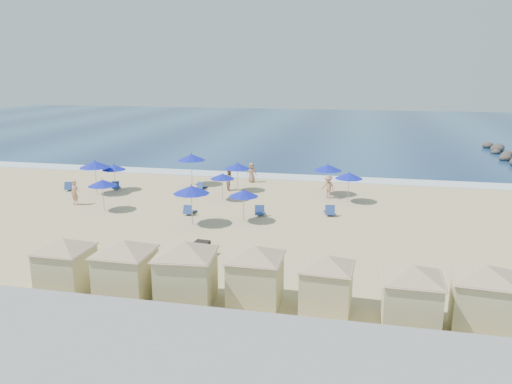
{
  "coord_description": "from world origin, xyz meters",
  "views": [
    {
      "loc": [
        8.85,
        -27.45,
        9.29
      ],
      "look_at": [
        2.22,
        3.0,
        1.66
      ],
      "focal_mm": 35.0,
      "sensor_mm": 36.0,
      "label": 1
    }
  ],
  "objects_px": {
    "umbrella_7": "(244,193)",
    "umbrella_1": "(95,164)",
    "cabana_4": "(327,276)",
    "beachgoer_1": "(230,180)",
    "umbrella_6": "(237,166)",
    "cabana_1": "(125,262)",
    "umbrella_3": "(191,157)",
    "cabana_6": "(483,289)",
    "umbrella_8": "(328,168)",
    "umbrella_0": "(114,167)",
    "beachgoer_3": "(252,173)",
    "cabana_2": "(186,265)",
    "umbrella_4": "(222,176)",
    "cabana_5": "(412,289)",
    "trash_bin": "(202,249)",
    "umbrella_5": "(191,190)",
    "cabana_0": "(65,258)",
    "umbrella_9": "(349,176)",
    "umbrella_2": "(102,183)",
    "beachgoer_0": "(75,193)",
    "beachgoer_2": "(328,187)",
    "cabana_3": "(255,268)"
  },
  "relations": [
    {
      "from": "cabana_3",
      "to": "beachgoer_3",
      "type": "height_order",
      "value": "cabana_3"
    },
    {
      "from": "cabana_5",
      "to": "umbrella_1",
      "type": "xyz_separation_m",
      "value": [
        -21.9,
        16.31,
        0.75
      ]
    },
    {
      "from": "cabana_0",
      "to": "beachgoer_0",
      "type": "relative_size",
      "value": 2.44
    },
    {
      "from": "umbrella_1",
      "to": "umbrella_6",
      "type": "height_order",
      "value": "umbrella_1"
    },
    {
      "from": "umbrella_2",
      "to": "umbrella_8",
      "type": "height_order",
      "value": "umbrella_8"
    },
    {
      "from": "cabana_4",
      "to": "beachgoer_0",
      "type": "distance_m",
      "value": 22.39
    },
    {
      "from": "umbrella_0",
      "to": "umbrella_7",
      "type": "xyz_separation_m",
      "value": [
        11.98,
        -6.06,
        -0.01
      ]
    },
    {
      "from": "trash_bin",
      "to": "cabana_0",
      "type": "xyz_separation_m",
      "value": [
        -4.26,
        -5.36,
        1.16
      ]
    },
    {
      "from": "beachgoer_1",
      "to": "cabana_1",
      "type": "bearing_deg",
      "value": 151.16
    },
    {
      "from": "beachgoer_1",
      "to": "beachgoer_3",
      "type": "distance_m",
      "value": 3.35
    },
    {
      "from": "cabana_4",
      "to": "cabana_6",
      "type": "bearing_deg",
      "value": -2.62
    },
    {
      "from": "trash_bin",
      "to": "cabana_6",
      "type": "bearing_deg",
      "value": -17.64
    },
    {
      "from": "cabana_2",
      "to": "cabana_3",
      "type": "distance_m",
      "value": 2.79
    },
    {
      "from": "umbrella_2",
      "to": "umbrella_8",
      "type": "xyz_separation_m",
      "value": [
        14.46,
        7.65,
        0.2
      ]
    },
    {
      "from": "umbrella_9",
      "to": "umbrella_2",
      "type": "bearing_deg",
      "value": -160.43
    },
    {
      "from": "beachgoer_1",
      "to": "beachgoer_2",
      "type": "height_order",
      "value": "beachgoer_2"
    },
    {
      "from": "umbrella_0",
      "to": "beachgoer_3",
      "type": "height_order",
      "value": "umbrella_0"
    },
    {
      "from": "umbrella_4",
      "to": "umbrella_7",
      "type": "relative_size",
      "value": 0.97
    },
    {
      "from": "cabana_4",
      "to": "beachgoer_1",
      "type": "bearing_deg",
      "value": 115.56
    },
    {
      "from": "umbrella_0",
      "to": "beachgoer_3",
      "type": "relative_size",
      "value": 1.29
    },
    {
      "from": "trash_bin",
      "to": "umbrella_6",
      "type": "bearing_deg",
      "value": 101.44
    },
    {
      "from": "umbrella_4",
      "to": "beachgoer_2",
      "type": "height_order",
      "value": "umbrella_4"
    },
    {
      "from": "cabana_0",
      "to": "beachgoer_0",
      "type": "bearing_deg",
      "value": 120.5
    },
    {
      "from": "cabana_0",
      "to": "cabana_6",
      "type": "relative_size",
      "value": 0.96
    },
    {
      "from": "cabana_0",
      "to": "umbrella_0",
      "type": "height_order",
      "value": "cabana_0"
    },
    {
      "from": "umbrella_7",
      "to": "umbrella_1",
      "type": "bearing_deg",
      "value": 160.01
    },
    {
      "from": "trash_bin",
      "to": "umbrella_5",
      "type": "bearing_deg",
      "value": 118.92
    },
    {
      "from": "cabana_1",
      "to": "beachgoer_3",
      "type": "bearing_deg",
      "value": 89.63
    },
    {
      "from": "beachgoer_1",
      "to": "umbrella_5",
      "type": "bearing_deg",
      "value": 149.37
    },
    {
      "from": "cabana_5",
      "to": "beachgoer_3",
      "type": "relative_size",
      "value": 2.63
    },
    {
      "from": "cabana_1",
      "to": "beachgoer_1",
      "type": "relative_size",
      "value": 2.69
    },
    {
      "from": "cabana_0",
      "to": "umbrella_0",
      "type": "bearing_deg",
      "value": 111.66
    },
    {
      "from": "umbrella_4",
      "to": "umbrella_6",
      "type": "bearing_deg",
      "value": 83.1
    },
    {
      "from": "cabana_4",
      "to": "beachgoer_1",
      "type": "xyz_separation_m",
      "value": [
        -9.11,
        19.05,
        -0.64
      ]
    },
    {
      "from": "cabana_6",
      "to": "beachgoer_1",
      "type": "xyz_separation_m",
      "value": [
        -14.73,
        19.31,
        -0.77
      ]
    },
    {
      "from": "umbrella_1",
      "to": "beachgoer_2",
      "type": "distance_m",
      "value": 17.73
    },
    {
      "from": "beachgoer_0",
      "to": "umbrella_2",
      "type": "bearing_deg",
      "value": 5.83
    },
    {
      "from": "cabana_5",
      "to": "umbrella_6",
      "type": "bearing_deg",
      "value": 120.52
    },
    {
      "from": "cabana_2",
      "to": "beachgoer_3",
      "type": "relative_size",
      "value": 2.83
    },
    {
      "from": "trash_bin",
      "to": "umbrella_9",
      "type": "bearing_deg",
      "value": 65.32
    },
    {
      "from": "cabana_2",
      "to": "umbrella_9",
      "type": "distance_m",
      "value": 18.69
    },
    {
      "from": "cabana_2",
      "to": "beachgoer_1",
      "type": "height_order",
      "value": "cabana_2"
    },
    {
      "from": "cabana_0",
      "to": "umbrella_5",
      "type": "distance_m",
      "value": 10.52
    },
    {
      "from": "cabana_4",
      "to": "umbrella_8",
      "type": "relative_size",
      "value": 1.68
    },
    {
      "from": "umbrella_4",
      "to": "cabana_5",
      "type": "bearing_deg",
      "value": -54.34
    },
    {
      "from": "cabana_2",
      "to": "umbrella_4",
      "type": "xyz_separation_m",
      "value": [
        -3.21,
        16.46,
        0.09
      ]
    },
    {
      "from": "cabana_1",
      "to": "beachgoer_3",
      "type": "distance_m",
      "value": 22.86
    },
    {
      "from": "cabana_1",
      "to": "umbrella_3",
      "type": "distance_m",
      "value": 21.3
    },
    {
      "from": "cabana_2",
      "to": "beachgoer_2",
      "type": "distance_m",
      "value": 19.13
    },
    {
      "from": "cabana_0",
      "to": "cabana_5",
      "type": "relative_size",
      "value": 0.98
    }
  ]
}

